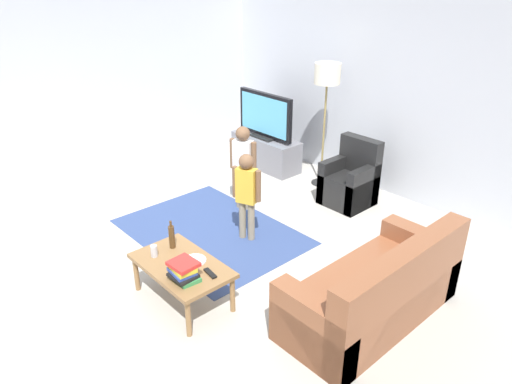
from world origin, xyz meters
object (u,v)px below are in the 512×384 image
Objects in this scene: child_center at (247,189)px; tv_remote at (210,273)px; tv_stand at (266,152)px; soda_can at (154,251)px; armchair at (351,183)px; couch at (379,294)px; floor_lamp at (327,80)px; bottle at (172,237)px; tv at (265,116)px; book_stack at (183,271)px; coffee_table at (182,268)px; plate at (195,260)px; child_near_tv at (243,160)px.

child_center is 6.33× the size of tv_remote.
soda_can is at bearing -61.06° from tv_stand.
armchair reaches higher than soda_can.
couch is 1.01× the size of floor_lamp.
tv_stand is 3.87m from couch.
armchair is 3.01× the size of bottle.
bottle is at bearing -59.34° from tv.
armchair is 7.50× the size of soda_can.
child_center is at bearing 132.44° from tv_remote.
book_stack is (0.69, -1.35, -0.14)m from child_center.
tv_remote is at bearing 20.14° from soda_can.
couch is 2.44m from armchair.
bottle reaches higher than coffee_table.
child_center is at bearing -48.77° from tv_stand.
floor_lamp is at bearing 9.35° from tv.
floor_lamp is (1.05, 0.17, 0.70)m from tv.
couch is 3.32m from floor_lamp.
plate is (0.35, 0.02, -0.12)m from bottle.
child_near_tv reaches higher than bottle.
tv is 3.68× the size of bottle.
tv is 2.29m from child_center.
book_stack is (2.20, -3.08, 0.26)m from tv_stand.
couch is at bearing 36.61° from plate.
floor_lamp reaches higher than tv_stand.
tv is 1.10× the size of coffee_table.
soda_can is (0.82, -1.84, -0.21)m from child_near_tv.
bottle reaches higher than plate.
coffee_table is at bearing 151.69° from book_stack.
plate is at bearing 36.00° from soda_can.
couch is 6.24× the size of book_stack.
child_center is 4.89× the size of plate.
couch reaches higher than tv_remote.
tv_stand is 0.67× the size of floor_lamp.
book_stack is (-1.22, -1.27, 0.22)m from couch.
child_near_tv is at bearing 167.19° from couch.
plate is (0.30, -2.80, 0.13)m from armchair.
plate is at bearing -64.95° from child_center.
tv_stand is 4.01× the size of bottle.
armchair is (-1.68, 1.77, 0.01)m from couch.
bottle is at bearing -172.45° from tv_remote.
tv is 3.90m from couch.
tv_stand is 1.68m from floor_lamp.
child_near_tv is at bearing -96.98° from floor_lamp.
coffee_table is (0.25, -2.92, 0.07)m from armchair.
floor_lamp is at bearing 101.42° from soda_can.
tv is 3.81× the size of book_stack.
armchair is at bearing -0.61° from tv.
tv is at bearing -90.00° from tv_stand.
tv_remote is (0.57, -2.82, 0.13)m from armchair.
floor_lamp is 3.45m from coffee_table.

